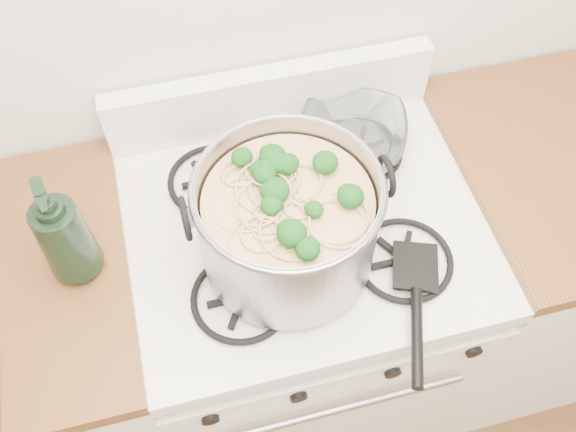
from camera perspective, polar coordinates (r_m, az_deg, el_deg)
The scene contains 6 objects.
gas_range at distance 1.78m, azimuth 1.18°, elevation -8.86°, with size 0.76×0.66×0.92m.
counter_left at distance 1.77m, azimuth -15.16°, elevation -11.84°, with size 0.25×0.65×0.92m.
stock_pot at distance 1.22m, azimuth 0.00°, elevation -0.67°, with size 0.38×0.35×0.24m.
spatula at distance 1.31m, azimuth 11.31°, elevation -4.26°, with size 0.29×0.31×0.02m, color black, non-canonical shape.
glass_bowl at distance 1.48m, azimuth 5.75°, elevation 6.91°, with size 0.10×0.10×0.02m, color white.
bottle at distance 1.25m, azimuth -19.54°, elevation -1.23°, with size 0.11×0.11×0.27m, color black.
Camera 1 is at (-0.23, 0.53, 2.05)m, focal length 40.00 mm.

